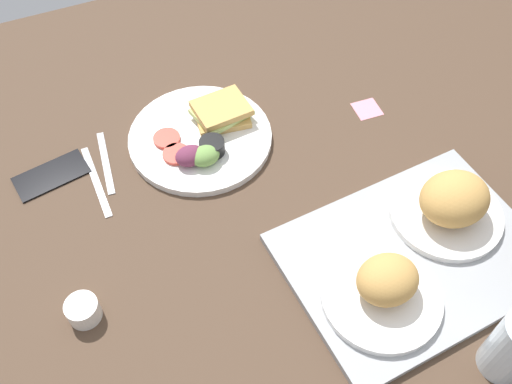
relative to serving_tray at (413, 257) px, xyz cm
name	(u,v)px	position (x,y,z in cm)	size (l,w,h in cm)	color
ground_plane	(259,194)	(19.00, -25.55, -2.30)	(190.00, 150.00, 3.00)	#4C3828
serving_tray	(413,257)	(0.00, 0.00, 0.00)	(45.00, 33.00, 1.60)	#9EA0A3
bread_plate_near	(451,203)	(-9.99, -4.67, 4.94)	(21.04, 21.04, 10.23)	white
bread_plate_far	(385,287)	(9.61, 4.65, 3.84)	(20.54, 20.54, 8.62)	white
plate_with_salad	(204,135)	(24.36, -42.15, 0.85)	(30.10, 30.10, 5.40)	white
espresso_cup	(83,310)	(56.71, -12.90, 1.20)	(5.60, 5.60, 4.00)	silver
fork	(106,162)	(45.01, -44.56, -0.55)	(17.00, 1.40, 0.50)	#B7B7BC
knife	(96,181)	(48.01, -40.56, -0.55)	(19.00, 1.40, 0.50)	#B7B7BC
cell_phone	(51,175)	(55.89, -45.61, -0.40)	(14.40, 7.20, 0.80)	black
sticky_note	(367,109)	(-11.99, -36.44, -0.74)	(5.60, 5.60, 0.12)	pink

